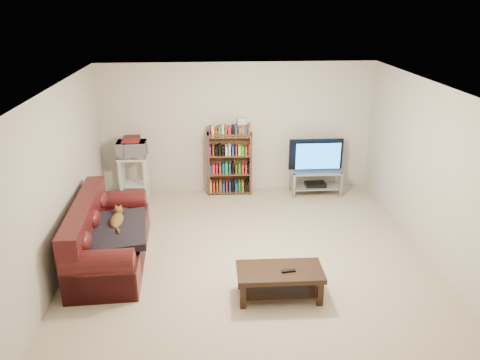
{
  "coord_description": "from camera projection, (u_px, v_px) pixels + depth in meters",
  "views": [
    {
      "loc": [
        -0.55,
        -5.84,
        3.44
      ],
      "look_at": [
        -0.1,
        0.4,
        1.0
      ],
      "focal_mm": 35.0,
      "sensor_mm": 36.0,
      "label": 1
    }
  ],
  "objects": [
    {
      "name": "game_boxes",
      "position": [
        131.0,
        140.0,
        8.16
      ],
      "size": [
        0.3,
        0.26,
        0.05
      ],
      "primitive_type": "cube",
      "rotation": [
        0.0,
        0.0,
        0.0
      ],
      "color": "maroon",
      "rests_on": "microwave"
    },
    {
      "name": "wall_left",
      "position": [
        60.0,
        182.0,
        6.12
      ],
      "size": [
        0.0,
        5.0,
        5.0
      ],
      "primitive_type": "plane",
      "rotation": [
        1.57,
        0.0,
        1.57
      ],
      "color": "beige",
      "rests_on": "ground"
    },
    {
      "name": "wall_back",
      "position": [
        237.0,
        128.0,
        8.6
      ],
      "size": [
        5.0,
        0.0,
        5.0
      ],
      "primitive_type": "plane",
      "rotation": [
        1.57,
        0.0,
        0.0
      ],
      "color": "beige",
      "rests_on": "ground"
    },
    {
      "name": "blanket",
      "position": [
        115.0,
        231.0,
        6.27
      ],
      "size": [
        0.93,
        1.13,
        0.18
      ],
      "primitive_type": "cube",
      "rotation": [
        0.05,
        -0.04,
        0.12
      ],
      "color": "black",
      "rests_on": "sofa"
    },
    {
      "name": "shelf_clutter",
      "position": [
        235.0,
        127.0,
        8.4
      ],
      "size": [
        0.6,
        0.19,
        0.28
      ],
      "rotation": [
        0.0,
        0.0,
        -0.02
      ],
      "color": "silver",
      "rests_on": "bookshelf"
    },
    {
      "name": "wall_right",
      "position": [
        430.0,
        172.0,
        6.45
      ],
      "size": [
        0.0,
        5.0,
        5.0
      ],
      "primitive_type": "plane",
      "rotation": [
        1.57,
        0.0,
        -1.57
      ],
      "color": "beige",
      "rests_on": "ground"
    },
    {
      "name": "tv_stand",
      "position": [
        316.0,
        178.0,
        8.69
      ],
      "size": [
        0.93,
        0.42,
        0.47
      ],
      "rotation": [
        0.0,
        0.0,
        0.0
      ],
      "color": "#999EA3",
      "rests_on": "floor"
    },
    {
      "name": "bookshelf",
      "position": [
        230.0,
        163.0,
        8.62
      ],
      "size": [
        0.82,
        0.27,
        1.17
      ],
      "rotation": [
        0.0,
        0.0,
        -0.02
      ],
      "color": "#4E301B",
      "rests_on": "floor"
    },
    {
      "name": "coffee_table",
      "position": [
        280.0,
        278.0,
        5.69
      ],
      "size": [
        1.05,
        0.54,
        0.38
      ],
      "rotation": [
        0.0,
        0.0,
        -0.01
      ],
      "color": "black",
      "rests_on": "floor"
    },
    {
      "name": "dvd_player",
      "position": [
        315.0,
        184.0,
        8.74
      ],
      "size": [
        0.37,
        0.26,
        0.06
      ],
      "primitive_type": "cube",
      "rotation": [
        0.0,
        0.0,
        0.0
      ],
      "color": "black",
      "rests_on": "tv_stand"
    },
    {
      "name": "ceiling",
      "position": [
        250.0,
        87.0,
        5.85
      ],
      "size": [
        5.0,
        5.0,
        0.0
      ],
      "primitive_type": "plane",
      "rotation": [
        3.14,
        0.0,
        0.0
      ],
      "color": "white",
      "rests_on": "ground"
    },
    {
      "name": "floor",
      "position": [
        249.0,
        255.0,
        6.72
      ],
      "size": [
        5.0,
        5.0,
        0.0
      ],
      "primitive_type": "plane",
      "color": "beige",
      "rests_on": "ground"
    },
    {
      "name": "microwave_stand",
      "position": [
        134.0,
        172.0,
        8.38
      ],
      "size": [
        0.51,
        0.37,
        0.82
      ],
      "rotation": [
        0.0,
        0.0,
        0.0
      ],
      "color": "silver",
      "rests_on": "floor"
    },
    {
      "name": "television",
      "position": [
        317.0,
        156.0,
        8.54
      ],
      "size": [
        1.0,
        0.13,
        0.58
      ],
      "primitive_type": "imported",
      "rotation": [
        0.0,
        0.0,
        3.14
      ],
      "color": "black",
      "rests_on": "tv_stand"
    },
    {
      "name": "sofa",
      "position": [
        105.0,
        241.0,
        6.46
      ],
      "size": [
        0.98,
        2.11,
        0.89
      ],
      "rotation": [
        0.0,
        0.0,
        0.04
      ],
      "color": "#441112",
      "rests_on": "floor"
    },
    {
      "name": "microwave",
      "position": [
        132.0,
        149.0,
        8.22
      ],
      "size": [
        0.51,
        0.34,
        0.28
      ],
      "primitive_type": "imported",
      "rotation": [
        0.0,
        0.0,
        0.0
      ],
      "color": "silver",
      "rests_on": "microwave_stand"
    },
    {
      "name": "cat",
      "position": [
        117.0,
        221.0,
        6.42
      ],
      "size": [
        0.25,
        0.57,
        0.17
      ],
      "primitive_type": null,
      "rotation": [
        0.0,
        0.0,
        0.04
      ],
      "color": "brown",
      "rests_on": "sofa"
    },
    {
      "name": "wall_front",
      "position": [
        276.0,
        282.0,
        3.96
      ],
      "size": [
        5.0,
        0.0,
        5.0
      ],
      "primitive_type": "plane",
      "rotation": [
        -1.57,
        0.0,
        0.0
      ],
      "color": "beige",
      "rests_on": "ground"
    },
    {
      "name": "remote",
      "position": [
        288.0,
        271.0,
        5.6
      ],
      "size": [
        0.18,
        0.07,
        0.02
      ],
      "primitive_type": "cube",
      "rotation": [
        0.0,
        0.0,
        0.14
      ],
      "color": "black",
      "rests_on": "coffee_table"
    }
  ]
}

